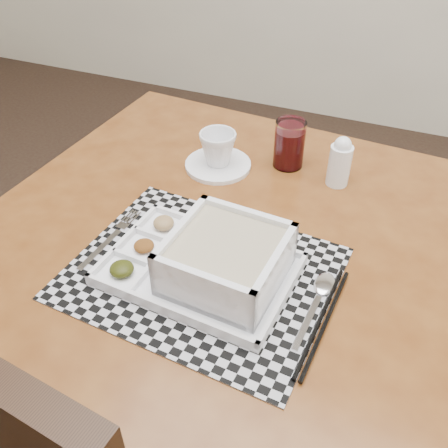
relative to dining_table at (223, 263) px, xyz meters
The scene contains 10 objects.
dining_table is the anchor object (origin of this frame).
placemat 0.13m from the dining_table, 88.39° to the right, with size 0.45×0.36×0.00m, color #B2B1B9.
serving_tray 0.16m from the dining_table, 72.56° to the right, with size 0.34×0.24×0.10m.
fork 0.23m from the dining_table, 155.14° to the right, with size 0.03×0.19×0.00m.
spoon 0.23m from the dining_table, 18.90° to the right, with size 0.04×0.18×0.01m.
chopsticks 0.28m from the dining_table, 31.58° to the right, with size 0.04×0.24×0.01m.
saucer 0.25m from the dining_table, 114.87° to the left, with size 0.15×0.15×0.01m, color white.
cup 0.27m from the dining_table, 114.87° to the left, with size 0.08×0.08×0.08m, color white.
juice_glass 0.31m from the dining_table, 81.25° to the left, with size 0.07×0.07×0.11m.
creamer_bottle 0.33m from the dining_table, 57.23° to the left, with size 0.05×0.05×0.11m.
Camera 1 is at (0.35, -0.11, 1.34)m, focal length 40.00 mm.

